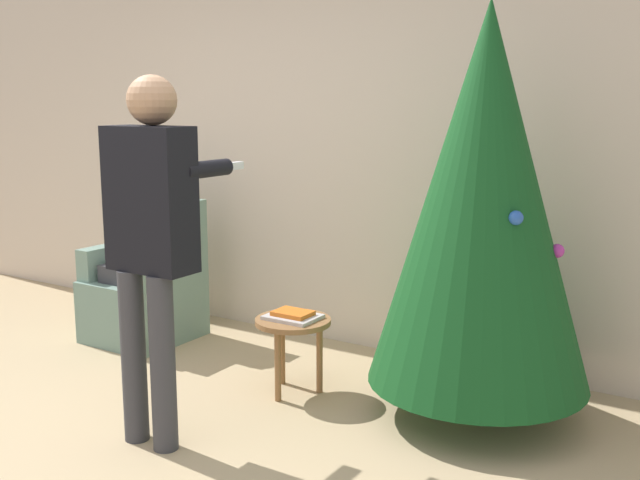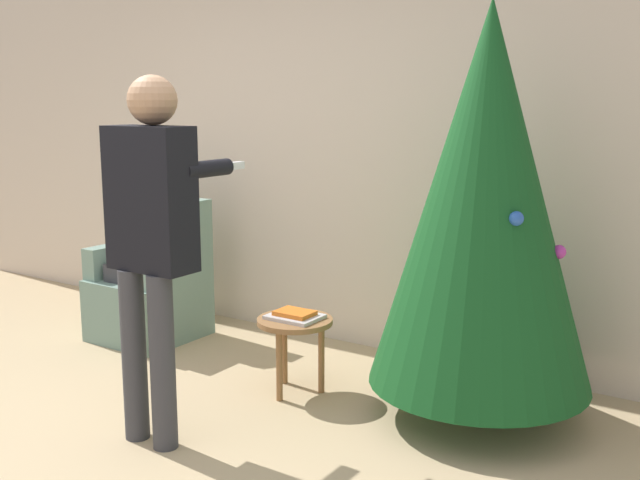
{
  "view_description": "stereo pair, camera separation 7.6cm",
  "coord_description": "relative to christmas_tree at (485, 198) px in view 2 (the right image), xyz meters",
  "views": [
    {
      "loc": [
        2.69,
        -2.07,
        1.65
      ],
      "look_at": [
        0.78,
        0.94,
        0.98
      ],
      "focal_mm": 42.0,
      "sensor_mm": 36.0,
      "label": 1
    },
    {
      "loc": [
        2.75,
        -2.03,
        1.65
      ],
      "look_at": [
        0.78,
        0.94,
        0.98
      ],
      "focal_mm": 42.0,
      "sensor_mm": 36.0,
      "label": 2
    }
  ],
  "objects": [
    {
      "name": "book",
      "position": [
        -1.0,
        -0.25,
        -0.7
      ],
      "size": [
        0.21,
        0.15,
        0.02
      ],
      "color": "orange",
      "rests_on": "laptop"
    },
    {
      "name": "wall_back",
      "position": [
        -1.39,
        0.71,
        0.19
      ],
      "size": [
        8.0,
        0.06,
        2.7
      ],
      "color": "beige",
      "rests_on": "ground_plane"
    },
    {
      "name": "person_seated",
      "position": [
        -2.43,
        0.03,
        -0.48
      ],
      "size": [
        0.36,
        0.46,
        1.25
      ],
      "color": "#38383D",
      "rests_on": "ground_plane"
    },
    {
      "name": "ground_plane",
      "position": [
        -1.39,
        -1.52,
        -1.16
      ],
      "size": [
        14.0,
        14.0,
        0.0
      ],
      "primitive_type": "plane",
      "color": "tan"
    },
    {
      "name": "armchair",
      "position": [
        -2.43,
        0.06,
        -0.82
      ],
      "size": [
        0.63,
        0.66,
        0.97
      ],
      "color": "gray",
      "rests_on": "ground_plane"
    },
    {
      "name": "side_stool",
      "position": [
        -1.0,
        -0.25,
        -0.79
      ],
      "size": [
        0.43,
        0.43,
        0.44
      ],
      "color": "olive",
      "rests_on": "ground_plane"
    },
    {
      "name": "christmas_tree",
      "position": [
        0.0,
        0.0,
        0.0
      ],
      "size": [
        1.14,
        1.14,
        2.13
      ],
      "color": "brown",
      "rests_on": "ground_plane"
    },
    {
      "name": "laptop",
      "position": [
        -1.0,
        -0.25,
        -0.72
      ],
      "size": [
        0.29,
        0.23,
        0.02
      ],
      "color": "silver",
      "rests_on": "side_stool"
    },
    {
      "name": "person_standing",
      "position": [
        -1.21,
        -1.1,
        -0.1
      ],
      "size": [
        0.44,
        0.57,
        1.76
      ],
      "color": "#38383D",
      "rests_on": "ground_plane"
    }
  ]
}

